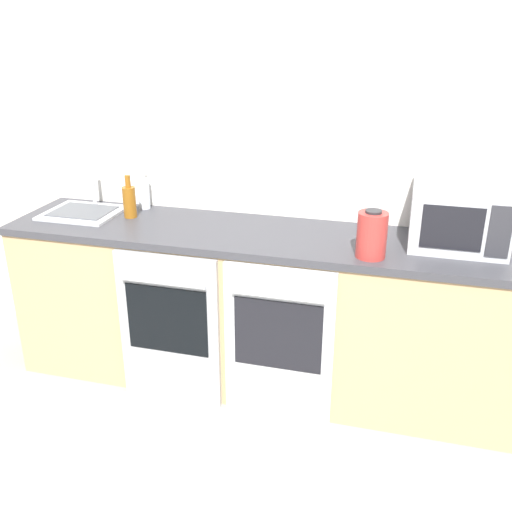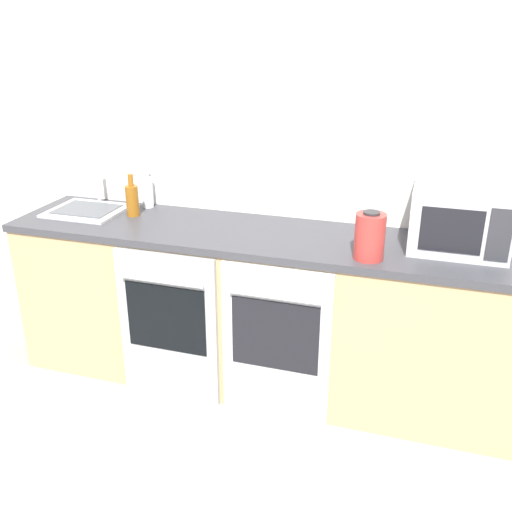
% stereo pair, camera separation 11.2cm
% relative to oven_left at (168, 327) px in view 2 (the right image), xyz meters
% --- Properties ---
extents(wall_back, '(10.00, 0.06, 2.60)m').
position_rel_oven_left_xyz_m(wall_back, '(0.50, 0.65, 0.85)').
color(wall_back, silver).
rests_on(wall_back, ground_plane).
extents(counter_back, '(2.99, 0.63, 0.93)m').
position_rel_oven_left_xyz_m(counter_back, '(0.50, 0.32, 0.02)').
color(counter_back, tan).
rests_on(counter_back, ground_plane).
extents(oven_left, '(0.57, 0.06, 0.88)m').
position_rel_oven_left_xyz_m(oven_left, '(0.00, 0.00, 0.00)').
color(oven_left, '#A8AAAF').
rests_on(oven_left, ground_plane).
extents(oven_right, '(0.57, 0.06, 0.88)m').
position_rel_oven_left_xyz_m(oven_right, '(0.61, 0.00, 0.00)').
color(oven_right, silver).
rests_on(oven_right, ground_plane).
extents(microwave, '(0.47, 0.40, 0.31)m').
position_rel_oven_left_xyz_m(microwave, '(1.43, 0.40, 0.64)').
color(microwave, '#B7BABF').
rests_on(microwave, counter_back).
extents(bottle_amber, '(0.07, 0.07, 0.25)m').
position_rel_oven_left_xyz_m(bottle_amber, '(-0.37, 0.38, 0.58)').
color(bottle_amber, '#8C5114').
rests_on(bottle_amber, counter_back).
extents(bottle_clear, '(0.07, 0.07, 0.26)m').
position_rel_oven_left_xyz_m(bottle_clear, '(-0.36, 0.55, 0.58)').
color(bottle_clear, silver).
rests_on(bottle_clear, counter_back).
extents(kettle, '(0.14, 0.14, 0.24)m').
position_rel_oven_left_xyz_m(kettle, '(1.03, 0.13, 0.60)').
color(kettle, '#B2332D').
rests_on(kettle, counter_back).
extents(sink, '(0.42, 0.37, 0.27)m').
position_rel_oven_left_xyz_m(sink, '(-0.67, 0.36, 0.50)').
color(sink, '#B7BABF').
rests_on(sink, counter_back).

